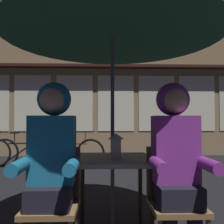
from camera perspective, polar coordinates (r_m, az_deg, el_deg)
name	(u,v)px	position (r m, az deg, el deg)	size (l,w,h in m)	color
cafe_table	(112,168)	(2.36, 0.12, -13.09)	(0.72, 0.72, 0.74)	#B2AD9E
patio_umbrella	(112,20)	(2.50, 0.11, 20.74)	(2.10, 2.10, 2.31)	#4C4C51
lantern	(116,145)	(2.30, 0.94, -7.74)	(0.11, 0.11, 0.23)	white
chair_left	(53,197)	(2.07, -13.66, -18.87)	(0.40, 0.40, 0.87)	olive
chair_right	(174,196)	(2.11, 14.37, -18.56)	(0.40, 0.40, 0.87)	olive
person_left_hooded	(52,153)	(1.94, -13.93, -9.24)	(0.45, 0.56, 1.40)	black
person_right_hooded	(176,152)	(1.98, 14.76, -9.08)	(0.45, 0.56, 1.40)	black
shopfront_building	(115,58)	(7.96, 0.77, 12.66)	(10.00, 0.93, 6.20)	#937A56
bicycle_second	(27,152)	(6.07, -19.40, -8.81)	(1.68, 0.08, 0.84)	black
bicycle_third	(69,152)	(5.79, -10.13, -9.24)	(1.67, 0.25, 0.84)	black
potted_plant	(185,141)	(6.60, 16.70, -6.55)	(0.60, 0.60, 0.92)	brown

